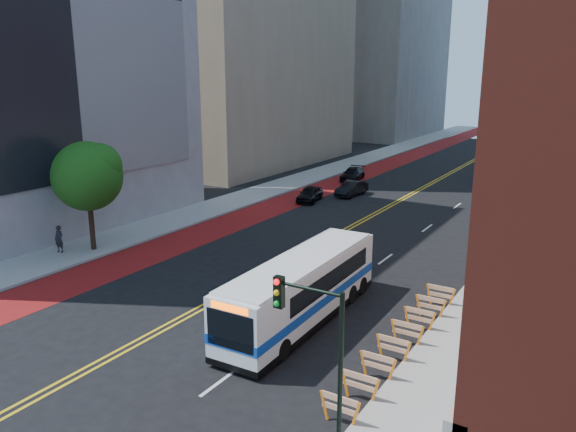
# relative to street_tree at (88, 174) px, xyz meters

# --- Properties ---
(ground) EXTENTS (160.00, 160.00, 0.00)m
(ground) POSITION_rel_street_tree_xyz_m (11.24, -6.04, -4.91)
(ground) COLOR black
(ground) RESTS_ON ground
(sidewalk_left) EXTENTS (4.00, 140.00, 0.15)m
(sidewalk_left) POSITION_rel_street_tree_xyz_m (-0.76, 23.96, -4.84)
(sidewalk_left) COLOR gray
(sidewalk_left) RESTS_ON ground
(sidewalk_right) EXTENTS (4.00, 140.00, 0.15)m
(sidewalk_right) POSITION_rel_street_tree_xyz_m (23.24, 23.96, -4.84)
(sidewalk_right) COLOR gray
(sidewalk_right) RESTS_ON ground
(bus_lane_paint) EXTENTS (3.60, 140.00, 0.01)m
(bus_lane_paint) POSITION_rel_street_tree_xyz_m (3.14, 23.96, -4.91)
(bus_lane_paint) COLOR maroon
(bus_lane_paint) RESTS_ON ground
(center_line_inner) EXTENTS (0.14, 140.00, 0.01)m
(center_line_inner) POSITION_rel_street_tree_xyz_m (11.06, 23.96, -4.91)
(center_line_inner) COLOR gold
(center_line_inner) RESTS_ON ground
(center_line_outer) EXTENTS (0.14, 140.00, 0.01)m
(center_line_outer) POSITION_rel_street_tree_xyz_m (11.42, 23.96, -4.91)
(center_line_outer) COLOR gold
(center_line_outer) RESTS_ON ground
(lane_dashes) EXTENTS (0.14, 98.20, 0.01)m
(lane_dashes) POSITION_rel_street_tree_xyz_m (16.04, 31.96, -4.90)
(lane_dashes) COLOR silver
(lane_dashes) RESTS_ON ground
(grey_building_left) EXTENTS (14.10, 24.00, 30.00)m
(grey_building_left) POSITION_rel_street_tree_xyz_m (-9.66, 1.96, 10.10)
(grey_building_left) COLOR gray
(grey_building_left) RESTS_ON ground
(construction_barriers) EXTENTS (1.42, 10.91, 1.00)m
(construction_barriers) POSITION_rel_street_tree_xyz_m (20.84, -2.62, -4.24)
(construction_barriers) COLOR orange
(construction_barriers) RESTS_ON ground
(street_tree) EXTENTS (4.20, 4.20, 6.70)m
(street_tree) POSITION_rel_street_tree_xyz_m (0.00, 0.00, 0.00)
(street_tree) COLOR black
(street_tree) RESTS_ON sidewalk_left
(traffic_signal) EXTENTS (2.21, 0.34, 5.07)m
(traffic_signal) POSITION_rel_street_tree_xyz_m (20.66, -9.55, -1.19)
(traffic_signal) COLOR black
(traffic_signal) RESTS_ON sidewalk_right
(transit_bus) EXTENTS (2.55, 10.81, 2.96)m
(transit_bus) POSITION_rel_street_tree_xyz_m (16.03, -1.97, -3.37)
(transit_bus) COLOR white
(transit_bus) RESTS_ON ground
(car_a) EXTENTS (2.25, 4.05, 1.30)m
(car_a) POSITION_rel_street_tree_xyz_m (4.69, 19.08, -4.26)
(car_a) COLOR black
(car_a) RESTS_ON ground
(car_b) EXTENTS (1.66, 4.05, 1.31)m
(car_b) POSITION_rel_street_tree_xyz_m (6.80, 23.04, -4.26)
(car_b) COLOR black
(car_b) RESTS_ON ground
(car_c) EXTENTS (2.55, 4.67, 1.28)m
(car_c) POSITION_rel_street_tree_xyz_m (3.79, 29.76, -4.27)
(car_c) COLOR black
(car_c) RESTS_ON ground
(pedestrian) EXTENTS (0.66, 0.48, 1.68)m
(pedestrian) POSITION_rel_street_tree_xyz_m (-1.29, -1.54, -3.92)
(pedestrian) COLOR black
(pedestrian) RESTS_ON sidewalk_left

